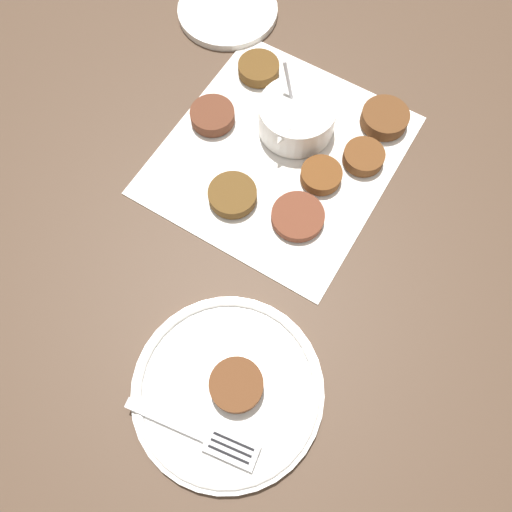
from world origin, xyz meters
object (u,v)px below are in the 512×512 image
Objects in this scene: sauce_bowl at (296,118)px; extra_saucer at (228,11)px; fritter_on_plate at (236,385)px; fork at (205,436)px; serving_plate at (228,390)px.

extra_saucer is (-0.16, -0.20, -0.02)m from sauce_bowl.
extra_saucer is at bearing -128.59° from sauce_bowl.
sauce_bowl reaches higher than fritter_on_plate.
fritter_on_plate is 0.06m from fork.
sauce_bowl is at bearing -166.47° from serving_plate.
sauce_bowl is 0.74× the size of fork.
fork is (0.43, 0.09, -0.00)m from sauce_bowl.
serving_plate is 1.40× the size of fork.
fork reaches higher than extra_saucer.
fritter_on_plate is 0.39× the size of fork.
sauce_bowl is 1.92× the size of fritter_on_plate.
serving_plate is at bearing 28.37° from extra_saucer.
extra_saucer is (-0.53, -0.28, -0.00)m from serving_plate.
extra_saucer is at bearing -151.63° from serving_plate.
fritter_on_plate is 0.60m from extra_saucer.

